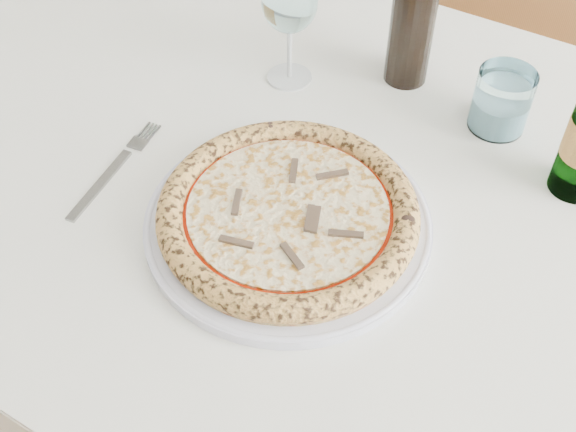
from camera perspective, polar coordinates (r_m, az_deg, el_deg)
name	(u,v)px	position (r m, az deg, el deg)	size (l,w,h in m)	color
floor	(288,386)	(1.61, 0.04, -13.30)	(5.00, 6.00, 0.02)	#535353
dining_table	(320,218)	(0.98, 2.53, -0.15)	(1.59, 1.02, 0.76)	brown
chair_far	(489,27)	(1.65, 15.62, 14.21)	(0.47, 0.47, 0.93)	brown
plate	(288,222)	(0.85, 0.00, -0.50)	(0.34, 0.34, 0.02)	silver
pizza	(288,212)	(0.84, 0.00, 0.29)	(0.31, 0.31, 0.03)	tan
fork	(113,171)	(0.95, -13.68, 3.49)	(0.02, 0.19, 0.00)	gray
wine_glass	(290,4)	(1.00, 0.13, 16.37)	(0.08, 0.08, 0.17)	silver
tumbler	(501,104)	(1.01, 16.47, 8.48)	(0.08, 0.08, 0.09)	white
wine_bottle	(414,13)	(1.03, 9.92, 15.55)	(0.06, 0.06, 0.25)	black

